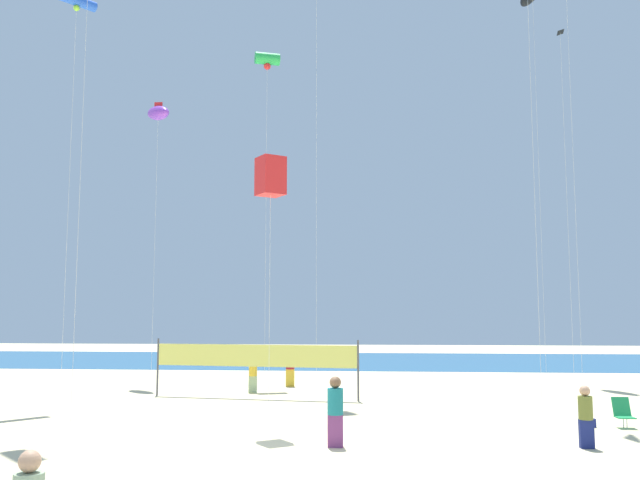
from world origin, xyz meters
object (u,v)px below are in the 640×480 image
at_px(kite_blue_tube, 77,3).
at_px(kite_black_diamond, 561,62).
at_px(volleyball_net, 255,358).
at_px(beachgoer_maroon_shirt, 290,366).
at_px(beachgoer_olive_shirt, 586,415).
at_px(beach_handbag, 590,423).
at_px(kite_green_tube, 267,60).
at_px(kite_violet_inflatable, 158,113).
at_px(kite_red_box, 271,176).
at_px(beachgoer_mustard_shirt, 253,373).
at_px(beachgoer_teal_shirt, 335,409).
at_px(folding_beach_chair, 623,412).

bearing_deg(kite_blue_tube, kite_black_diamond, 19.71).
bearing_deg(volleyball_net, kite_black_diamond, 24.98).
height_order(beachgoer_maroon_shirt, kite_blue_tube, kite_blue_tube).
distance_m(beachgoer_olive_shirt, beach_handbag, 3.60).
bearing_deg(kite_green_tube, kite_violet_inflatable, -171.04).
bearing_deg(beachgoer_maroon_shirt, kite_red_box, -161.36).
distance_m(kite_red_box, kite_green_tube, 17.21).
xyz_separation_m(beachgoer_mustard_shirt, beachgoer_teal_shirt, (4.43, -11.96, 0.11)).
bearing_deg(kite_violet_inflatable, folding_beach_chair, -32.68).
relative_size(kite_violet_inflatable, kite_green_tube, 0.84).
relative_size(beachgoer_olive_shirt, kite_black_diamond, 0.09).
height_order(beachgoer_teal_shirt, folding_beach_chair, beachgoer_teal_shirt).
relative_size(folding_beach_chair, kite_green_tube, 0.05).
distance_m(beach_handbag, kite_red_box, 12.37).
bearing_deg(kite_black_diamond, beachgoer_teal_shirt, -122.33).
relative_size(folding_beach_chair, beach_handbag, 2.75).
height_order(beachgoer_olive_shirt, kite_green_tube, kite_green_tube).
xyz_separation_m(folding_beach_chair, kite_red_box, (-10.72, -1.17, 7.25)).
xyz_separation_m(beachgoer_olive_shirt, kite_violet_inflatable, (-16.86, 15.57, 13.17)).
height_order(beachgoer_olive_shirt, kite_black_diamond, kite_black_diamond).
height_order(beachgoer_olive_shirt, folding_beach_chair, beachgoer_olive_shirt).
distance_m(beachgoer_teal_shirt, kite_green_tube, 23.83).
relative_size(beachgoer_mustard_shirt, beach_handbag, 4.93).
height_order(beachgoer_mustard_shirt, kite_red_box, kite_red_box).
distance_m(beachgoer_olive_shirt, kite_blue_tube, 25.56).
xyz_separation_m(beachgoer_teal_shirt, kite_red_box, (-2.19, 2.68, 6.75)).
bearing_deg(kite_red_box, kite_blue_tube, 147.11).
xyz_separation_m(beachgoer_mustard_shirt, kite_violet_inflatable, (-5.99, 4.04, 13.17)).
bearing_deg(beachgoer_maroon_shirt, volleyball_net, -176.57).
relative_size(beachgoer_olive_shirt, kite_violet_inflatable, 0.11).
bearing_deg(beachgoer_mustard_shirt, beach_handbag, -108.37).
bearing_deg(beachgoer_mustard_shirt, beachgoer_olive_shirt, -120.68).
bearing_deg(kite_black_diamond, kite_blue_tube, -160.29).
xyz_separation_m(beachgoer_mustard_shirt, kite_green_tube, (-0.33, 4.93, 16.23)).
relative_size(kite_violet_inflatable, kite_red_box, 1.76).
bearing_deg(folding_beach_chair, beach_handbag, 174.58).
bearing_deg(beachgoer_olive_shirt, beachgoer_maroon_shirt, -56.65).
height_order(volleyball_net, kite_green_tube, kite_green_tube).
distance_m(beach_handbag, kite_green_tube, 24.70).
bearing_deg(beachgoer_maroon_shirt, kite_green_tube, 49.90).
bearing_deg(beachgoer_maroon_shirt, kite_black_diamond, -66.71).
distance_m(beachgoer_teal_shirt, kite_red_box, 7.59).
relative_size(beachgoer_mustard_shirt, folding_beach_chair, 1.79).
bearing_deg(beachgoer_mustard_shirt, volleyball_net, -151.70).
height_order(beachgoer_maroon_shirt, volleyball_net, volleyball_net).
bearing_deg(kite_violet_inflatable, volleyball_net, -43.04).
distance_m(beachgoer_mustard_shirt, kite_green_tube, 16.97).
xyz_separation_m(beachgoer_maroon_shirt, beach_handbag, (10.65, -10.85, -0.83)).
bearing_deg(folding_beach_chair, kite_red_box, 176.93).
bearing_deg(kite_blue_tube, folding_beach_chair, -13.83).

